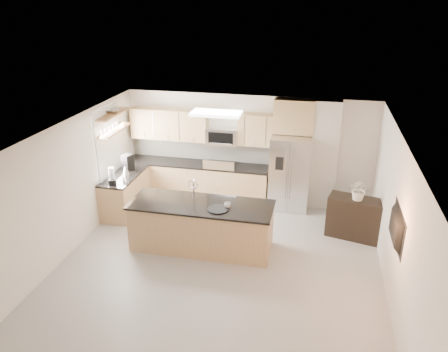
% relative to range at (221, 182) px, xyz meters
% --- Properties ---
extents(floor, '(6.50, 6.50, 0.00)m').
position_rel_range_xyz_m(floor, '(0.60, -2.92, -0.47)').
color(floor, '#A7A59F').
rests_on(floor, ground).
extents(ceiling, '(6.00, 6.50, 0.02)m').
position_rel_range_xyz_m(ceiling, '(0.60, -2.92, 2.13)').
color(ceiling, silver).
rests_on(ceiling, wall_back).
extents(wall_back, '(6.00, 0.02, 2.60)m').
position_rel_range_xyz_m(wall_back, '(0.60, 0.33, 0.83)').
color(wall_back, silver).
rests_on(wall_back, floor).
extents(wall_front, '(6.00, 0.02, 2.60)m').
position_rel_range_xyz_m(wall_front, '(0.60, -6.17, 0.83)').
color(wall_front, silver).
rests_on(wall_front, floor).
extents(wall_left, '(0.02, 6.50, 2.60)m').
position_rel_range_xyz_m(wall_left, '(-2.40, -2.92, 0.83)').
color(wall_left, silver).
rests_on(wall_left, floor).
extents(wall_right, '(0.02, 6.50, 2.60)m').
position_rel_range_xyz_m(wall_right, '(3.60, -2.92, 0.83)').
color(wall_right, silver).
rests_on(wall_right, floor).
extents(back_counter, '(3.55, 0.66, 1.44)m').
position_rel_range_xyz_m(back_counter, '(-0.63, 0.01, -0.00)').
color(back_counter, tan).
rests_on(back_counter, floor).
extents(left_counter, '(0.66, 1.50, 0.92)m').
position_rel_range_xyz_m(left_counter, '(-2.07, -1.07, -0.01)').
color(left_counter, tan).
rests_on(left_counter, floor).
extents(range, '(0.76, 0.64, 1.14)m').
position_rel_range_xyz_m(range, '(0.00, 0.00, 0.00)').
color(range, black).
rests_on(range, floor).
extents(upper_cabinets, '(3.50, 0.33, 0.75)m').
position_rel_range_xyz_m(upper_cabinets, '(-0.70, 0.16, 1.35)').
color(upper_cabinets, tan).
rests_on(upper_cabinets, wall_back).
extents(microwave, '(0.76, 0.40, 0.40)m').
position_rel_range_xyz_m(microwave, '(0.00, 0.12, 1.16)').
color(microwave, silver).
rests_on(microwave, upper_cabinets).
extents(refrigerator, '(0.92, 0.78, 1.78)m').
position_rel_range_xyz_m(refrigerator, '(1.66, -0.05, 0.42)').
color(refrigerator, silver).
rests_on(refrigerator, floor).
extents(partition_column, '(0.60, 0.30, 2.60)m').
position_rel_range_xyz_m(partition_column, '(2.42, 0.18, 0.83)').
color(partition_column, beige).
rests_on(partition_column, floor).
extents(window, '(0.04, 1.15, 1.65)m').
position_rel_range_xyz_m(window, '(-2.38, -1.07, 1.18)').
color(window, white).
rests_on(window, wall_left).
extents(shelf_lower, '(0.30, 1.20, 0.04)m').
position_rel_range_xyz_m(shelf_lower, '(-2.25, -0.97, 1.48)').
color(shelf_lower, olive).
rests_on(shelf_lower, wall_left).
extents(shelf_upper, '(0.30, 1.20, 0.04)m').
position_rel_range_xyz_m(shelf_upper, '(-2.25, -0.97, 1.85)').
color(shelf_upper, olive).
rests_on(shelf_upper, wall_left).
extents(ceiling_fixture, '(1.00, 0.50, 0.06)m').
position_rel_range_xyz_m(ceiling_fixture, '(0.20, -1.32, 2.09)').
color(ceiling_fixture, white).
rests_on(ceiling_fixture, ceiling).
extents(island, '(2.83, 1.02, 1.40)m').
position_rel_range_xyz_m(island, '(0.11, -2.26, 0.02)').
color(island, tan).
rests_on(island, floor).
extents(credenza, '(1.19, 0.71, 0.89)m').
position_rel_range_xyz_m(credenza, '(3.13, -1.16, -0.03)').
color(credenza, black).
rests_on(credenza, floor).
extents(cup, '(0.13, 0.13, 0.10)m').
position_rel_range_xyz_m(cup, '(0.64, -2.30, 0.56)').
color(cup, white).
rests_on(cup, island).
extents(platter, '(0.43, 0.43, 0.02)m').
position_rel_range_xyz_m(platter, '(0.49, -2.43, 0.52)').
color(platter, black).
rests_on(platter, island).
extents(blender, '(0.17, 0.17, 0.39)m').
position_rel_range_xyz_m(blender, '(-2.07, -1.63, 0.62)').
color(blender, black).
rests_on(blender, left_counter).
extents(kettle, '(0.20, 0.20, 0.25)m').
position_rel_range_xyz_m(kettle, '(-2.02, -1.05, 0.56)').
color(kettle, silver).
rests_on(kettle, left_counter).
extents(coffee_maker, '(0.26, 0.29, 0.37)m').
position_rel_range_xyz_m(coffee_maker, '(-2.09, -0.76, 0.63)').
color(coffee_maker, black).
rests_on(coffee_maker, left_counter).
extents(bowl, '(0.44, 0.44, 0.09)m').
position_rel_range_xyz_m(bowl, '(-2.25, -0.93, 1.91)').
color(bowl, silver).
rests_on(bowl, shelf_upper).
extents(flower_vase, '(0.67, 0.60, 0.69)m').
position_rel_range_xyz_m(flower_vase, '(3.15, -1.22, 0.76)').
color(flower_vase, silver).
rests_on(flower_vase, credenza).
extents(television, '(0.14, 1.08, 0.62)m').
position_rel_range_xyz_m(television, '(3.51, -3.12, 0.88)').
color(television, black).
rests_on(television, wall_right).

